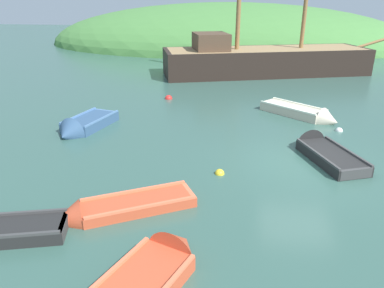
# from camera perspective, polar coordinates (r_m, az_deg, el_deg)

# --- Properties ---
(ground_plane) EXTENTS (120.00, 120.00, 0.00)m
(ground_plane) POSITION_cam_1_polar(r_m,az_deg,el_deg) (12.71, 16.88, -2.89)
(ground_plane) COLOR #33564C
(shore_hill) EXTENTS (41.52, 24.83, 9.24)m
(shore_hill) POSITION_cam_1_polar(r_m,az_deg,el_deg) (44.81, 5.44, 15.34)
(shore_hill) COLOR #477F3D
(shore_hill) RESTS_ON ground
(sailing_ship) EXTENTS (16.79, 8.03, 11.84)m
(sailing_ship) POSITION_cam_1_polar(r_m,az_deg,el_deg) (27.05, 11.05, 12.09)
(sailing_ship) COLOR black
(sailing_ship) RESTS_ON ground
(rowboat_near_dock) EXTENTS (2.31, 3.59, 1.15)m
(rowboat_near_dock) POSITION_cam_1_polar(r_m,az_deg,el_deg) (7.52, -6.75, -20.20)
(rowboat_near_dock) COLOR #C64C2D
(rowboat_near_dock) RESTS_ON ground
(rowboat_portside) EXTENTS (3.57, 3.21, 1.02)m
(rowboat_portside) POSITION_cam_1_polar(r_m,az_deg,el_deg) (17.58, 16.96, 4.50)
(rowboat_portside) COLOR beige
(rowboat_portside) RESTS_ON ground
(rowboat_outer_left) EXTENTS (3.62, 2.59, 0.92)m
(rowboat_outer_left) POSITION_cam_1_polar(r_m,az_deg,el_deg) (9.67, -11.82, -10.11)
(rowboat_outer_left) COLOR #C64C2D
(rowboat_outer_left) RESTS_ON ground
(rowboat_center) EXTENTS (1.90, 3.26, 1.20)m
(rowboat_center) POSITION_cam_1_polar(r_m,az_deg,el_deg) (15.79, -16.64, 2.60)
(rowboat_center) COLOR #335175
(rowboat_center) RESTS_ON ground
(rowboat_far) EXTENTS (2.30, 3.52, 1.14)m
(rowboat_far) POSITION_cam_1_polar(r_m,az_deg,el_deg) (13.51, 19.64, -1.20)
(rowboat_far) COLOR black
(rowboat_far) RESTS_ON ground
(buoy_red) EXTENTS (0.41, 0.41, 0.41)m
(buoy_red) POSITION_cam_1_polar(r_m,az_deg,el_deg) (20.02, -3.69, 7.08)
(buoy_red) COLOR red
(buoy_red) RESTS_ON ground
(buoy_white) EXTENTS (0.29, 0.29, 0.29)m
(buoy_white) POSITION_cam_1_polar(r_m,az_deg,el_deg) (16.25, 22.01, 1.90)
(buoy_white) COLOR white
(buoy_white) RESTS_ON ground
(buoy_yellow) EXTENTS (0.30, 0.30, 0.30)m
(buoy_yellow) POSITION_cam_1_polar(r_m,az_deg,el_deg) (11.49, 4.33, -4.66)
(buoy_yellow) COLOR yellow
(buoy_yellow) RESTS_ON ground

